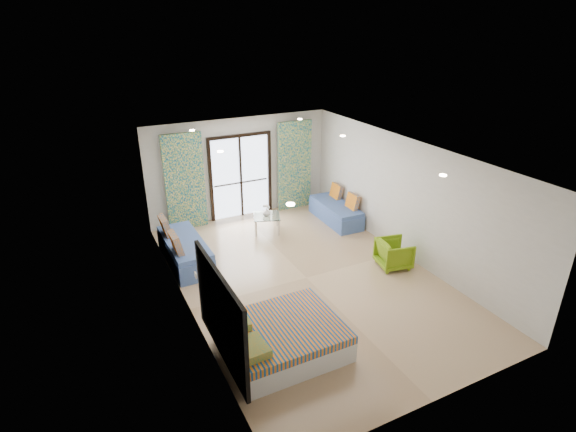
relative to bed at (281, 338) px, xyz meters
name	(u,v)px	position (x,y,z in m)	size (l,w,h in m)	color
floor	(307,278)	(1.48, 1.83, -0.27)	(5.00, 7.50, 0.01)	tan
ceiling	(309,154)	(1.48, 1.83, 2.43)	(5.00, 7.50, 0.01)	silver
wall_back	(240,168)	(1.48, 5.58, 1.08)	(5.00, 0.01, 2.70)	silver
wall_front	(446,325)	(1.48, -1.92, 1.08)	(5.00, 0.01, 2.70)	silver
wall_left	(184,246)	(-1.02, 1.83, 1.08)	(0.01, 7.50, 2.70)	silver
wall_right	(406,199)	(3.98, 1.83, 1.08)	(0.01, 7.50, 2.70)	silver
balcony_door	(241,172)	(1.48, 5.55, 0.99)	(1.76, 0.08, 2.28)	black
balcony_rail	(241,182)	(1.48, 5.56, 0.68)	(1.52, 0.03, 0.04)	#595451
curtain_left	(185,182)	(-0.07, 5.40, 0.98)	(1.00, 0.10, 2.50)	silver
curtain_right	(294,166)	(3.03, 5.40, 0.98)	(1.00, 0.10, 2.50)	silver
downlight_a	(290,204)	(0.08, -0.17, 2.40)	(0.12, 0.12, 0.02)	#FFE0B2
downlight_b	(443,175)	(2.88, -0.17, 2.40)	(0.12, 0.12, 0.02)	#FFE0B2
downlight_c	(220,151)	(0.08, 2.83, 2.40)	(0.12, 0.12, 0.02)	#FFE0B2
downlight_d	(343,136)	(2.88, 2.83, 2.40)	(0.12, 0.12, 0.02)	#FFE0B2
downlight_e	(192,130)	(0.08, 4.83, 2.40)	(0.12, 0.12, 0.02)	#FFE0B2
downlight_f	(300,119)	(2.88, 4.83, 2.40)	(0.12, 0.12, 0.02)	#FFE0B2
headboard	(220,315)	(-0.98, 0.00, 0.78)	(0.06, 2.10, 1.50)	black
switch_plate	(196,275)	(-0.99, 1.25, 0.78)	(0.02, 0.10, 0.10)	silver
bed	(281,338)	(0.00, 0.00, 0.00)	(1.88, 1.54, 0.65)	silver
daybed_left	(184,250)	(-0.64, 3.63, 0.03)	(0.80, 2.00, 0.98)	#435FA0
daybed_right	(336,211)	(3.59, 4.04, 0.00)	(0.75, 1.80, 0.88)	#435FA0
coffee_table	(267,217)	(1.66, 4.29, 0.11)	(0.85, 0.85, 0.76)	silver
vase	(267,212)	(1.65, 4.25, 0.26)	(0.20, 0.21, 0.20)	white
armchair	(394,252)	(3.42, 1.41, 0.07)	(0.67, 0.62, 0.69)	#759E14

